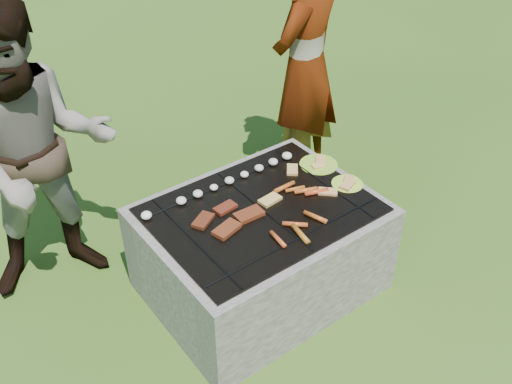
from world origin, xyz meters
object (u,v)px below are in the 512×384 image
plate_far (319,165)px  bystander (39,156)px  cook (306,67)px  plate_near (347,184)px  fire_pit (261,252)px

plate_far → bystander: bystander is taller
plate_far → cook: size_ratio=0.15×
plate_near → cook: bearing=64.7°
cook → bystander: 1.90m
plate_far → plate_near: size_ratio=1.20×
bystander → fire_pit: bearing=-28.6°
plate_near → bystander: size_ratio=0.13×
plate_far → plate_near: plate_near is taller
cook → bystander: size_ratio=1.04×
fire_pit → cook: bearing=38.4°
fire_pit → bystander: bearing=138.0°
fire_pit → plate_far: bearing=14.1°
plate_far → plate_near: (-0.00, -0.26, 0.00)m
plate_far → cook: cook is taller
fire_pit → plate_near: (0.56, -0.12, 0.33)m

